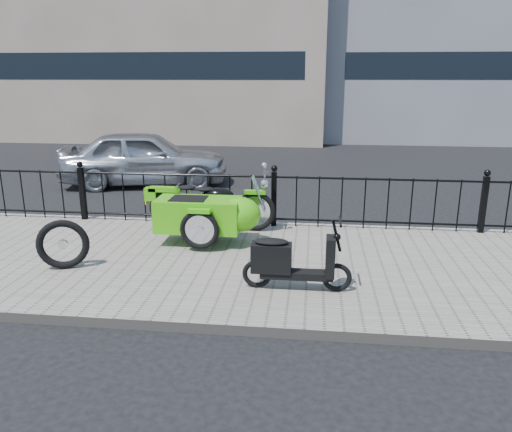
# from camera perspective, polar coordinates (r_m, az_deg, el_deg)

# --- Properties ---
(ground) EXTENTS (120.00, 120.00, 0.00)m
(ground) POSITION_cam_1_polar(r_m,az_deg,el_deg) (7.64, 1.23, -4.75)
(ground) COLOR black
(ground) RESTS_ON ground
(sidewalk) EXTENTS (30.00, 3.80, 0.12)m
(sidewalk) POSITION_cam_1_polar(r_m,az_deg,el_deg) (7.15, 0.85, -5.70)
(sidewalk) COLOR slate
(sidewalk) RESTS_ON ground
(curb) EXTENTS (30.00, 0.10, 0.12)m
(curb) POSITION_cam_1_polar(r_m,az_deg,el_deg) (8.98, 2.11, -1.17)
(curb) COLOR gray
(curb) RESTS_ON ground
(iron_fence) EXTENTS (14.11, 0.11, 1.08)m
(iron_fence) POSITION_cam_1_polar(r_m,az_deg,el_deg) (8.70, 2.07, 1.88)
(iron_fence) COLOR black
(iron_fence) RESTS_ON sidewalk
(motorcycle_sidecar) EXTENTS (2.28, 1.48, 0.98)m
(motorcycle_sidecar) POSITION_cam_1_polar(r_m,az_deg,el_deg) (7.91, -5.10, 0.44)
(motorcycle_sidecar) COLOR black
(motorcycle_sidecar) RESTS_ON sidewalk
(scooter) EXTENTS (1.35, 0.39, 0.92)m
(scooter) POSITION_cam_1_polar(r_m,az_deg,el_deg) (6.15, 3.81, -5.26)
(scooter) COLOR black
(scooter) RESTS_ON sidewalk
(spare_tire) EXTENTS (0.69, 0.33, 0.70)m
(spare_tire) POSITION_cam_1_polar(r_m,az_deg,el_deg) (7.27, -21.20, -3.05)
(spare_tire) COLOR black
(spare_tire) RESTS_ON sidewalk
(sedan_car) EXTENTS (4.30, 2.43, 1.38)m
(sedan_car) POSITION_cam_1_polar(r_m,az_deg,el_deg) (12.82, -12.59, 6.52)
(sedan_car) COLOR #B4B6BB
(sedan_car) RESTS_ON ground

